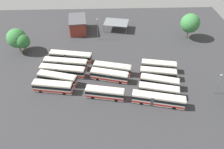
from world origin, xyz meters
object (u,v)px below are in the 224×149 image
bus_row0_slot0 (53,87)px  tree_south_edge (23,41)px  bus_row0_slot4 (71,56)px  bus_row2_slot3 (158,74)px  lamp_post_mid_lot (97,29)px  tree_north_edge (190,23)px  bus_row2_slot2 (159,82)px  depot_building (78,25)px  bus_row0_slot2 (62,71)px  bus_row2_slot4 (159,66)px  bus_row1_slot2 (109,75)px  lamp_post_far_corner (218,83)px  bus_row1_slot0 (105,93)px  bus_row1_slot3 (112,68)px  maintenance_shelter (116,22)px  bus_row0_slot3 (66,64)px  bus_row2_slot1 (159,90)px  tree_northeast (17,38)px  bus_row0_slot1 (57,78)px  bus_row2_slot0 (158,99)px

bus_row0_slot0 → tree_south_edge: size_ratio=1.57×
bus_row0_slot4 → bus_row2_slot3: bearing=-19.6°
bus_row2_slot3 → lamp_post_mid_lot: lamp_post_mid_lot is taller
tree_north_edge → bus_row2_slot2: bearing=-121.3°
depot_building → bus_row0_slot2: bearing=-95.3°
bus_row0_slot0 → bus_row2_slot4: same height
bus_row1_slot2 → bus_row0_slot2: bearing=169.3°
lamp_post_far_corner → tree_north_edge: tree_north_edge is taller
bus_row0_slot2 → bus_row0_slot4: size_ratio=1.00×
bus_row1_slot0 → bus_row2_slot4: same height
bus_row0_slot2 → tree_south_edge: tree_south_edge is taller
depot_building → lamp_post_far_corner: bearing=-41.9°
bus_row0_slot2 → bus_row2_slot2: size_ratio=1.27×
bus_row0_slot4 → bus_row1_slot3: bearing=-26.8°
bus_row2_slot2 → maintenance_shelter: 38.60m
bus_row0_slot3 → bus_row2_slot3: (30.68, -6.42, -0.00)m
bus_row2_slot1 → tree_northeast: 54.31m
bus_row1_slot3 → bus_row2_slot3: bearing=-11.9°
bus_row1_slot2 → bus_row1_slot3: (1.03, 3.52, 0.00)m
bus_row2_slot3 → bus_row0_slot0: bearing=-171.4°
bus_row0_slot2 → bus_row1_slot2: 15.74m
bus_row0_slot1 → tree_south_edge: size_ratio=1.63×
bus_row2_slot2 → lamp_post_mid_lot: (-19.52, 28.69, 3.14)m
bus_row1_slot2 → bus_row2_slot0: same height
maintenance_shelter → tree_north_edge: bearing=-15.7°
bus_row1_slot0 → bus_row2_slot3: (17.35, 8.26, 0.00)m
bus_row0_slot2 → bus_row2_slot1: (29.91, -10.32, -0.00)m
tree_south_edge → tree_north_edge: bearing=7.8°
lamp_post_mid_lot → tree_south_edge: (-27.07, -8.76, 0.18)m
bus_row0_slot1 → bus_row2_slot3: bearing=2.1°
bus_row1_slot0 → bus_row0_slot1: bearing=154.7°
bus_row1_slot0 → lamp_post_far_corner: 33.32m
bus_row0_slot0 → bus_row0_slot1: (0.79, 3.81, 0.00)m
bus_row2_slot0 → bus_row0_slot3: bearing=148.0°
bus_row0_slot0 → bus_row2_slot4: size_ratio=1.04×
bus_row2_slot0 → bus_row2_slot4: 15.63m
bus_row0_slot0 → bus_row1_slot2: same height
tree_northeast → lamp_post_far_corner: bearing=-21.0°
bus_row0_slot0 → bus_row1_slot2: bearing=14.9°
depot_building → bus_row1_slot3: bearing=-64.6°
bus_row0_slot4 → bus_row1_slot3: 16.35m
bus_row1_slot3 → tree_northeast: (-34.60, 14.19, 3.85)m
bus_row1_slot0 → bus_row2_slot0: 15.43m
maintenance_shelter → tree_northeast: 40.55m
bus_row1_slot2 → bus_row2_slot2: same height
bus_row0_slot2 → tree_south_edge: size_ratio=1.95×
bus_row2_slot0 → bus_row1_slot0: bearing=168.3°
bus_row0_slot4 → bus_row1_slot2: same height
bus_row2_slot1 → bus_row2_slot3: size_ratio=1.02×
bus_row2_slot3 → tree_north_edge: bearing=55.4°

